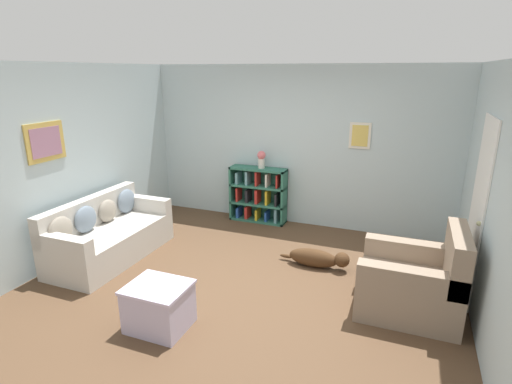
# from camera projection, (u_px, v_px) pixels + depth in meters

# --- Properties ---
(ground_plane) EXTENTS (14.00, 14.00, 0.00)m
(ground_plane) POSITION_uv_depth(u_px,v_px,m) (244.00, 282.00, 4.90)
(ground_plane) COLOR brown
(wall_back) EXTENTS (5.60, 0.13, 2.60)m
(wall_back) POSITION_uv_depth(u_px,v_px,m) (297.00, 147.00, 6.53)
(wall_back) COLOR silver
(wall_back) RESTS_ON ground_plane
(wall_left) EXTENTS (0.13, 5.00, 2.60)m
(wall_left) POSITION_uv_depth(u_px,v_px,m) (70.00, 162.00, 5.41)
(wall_left) COLOR silver
(wall_left) RESTS_ON ground_plane
(wall_right) EXTENTS (0.16, 5.00, 2.60)m
(wall_right) POSITION_uv_depth(u_px,v_px,m) (499.00, 207.00, 3.66)
(wall_right) COLOR silver
(wall_right) RESTS_ON ground_plane
(couch) EXTENTS (0.82, 1.78, 0.83)m
(couch) POSITION_uv_depth(u_px,v_px,m) (108.00, 235.00, 5.50)
(couch) COLOR beige
(couch) RESTS_ON ground_plane
(bookshelf) EXTENTS (0.97, 0.28, 0.94)m
(bookshelf) POSITION_uv_depth(u_px,v_px,m) (258.00, 195.00, 6.81)
(bookshelf) COLOR #2D6B56
(bookshelf) RESTS_ON ground_plane
(recliner_chair) EXTENTS (1.02, 0.89, 0.97)m
(recliner_chair) POSITION_uv_depth(u_px,v_px,m) (415.00, 283.00, 4.24)
(recliner_chair) COLOR gray
(recliner_chair) RESTS_ON ground_plane
(coffee_table) EXTENTS (0.60, 0.51, 0.47)m
(coffee_table) POSITION_uv_depth(u_px,v_px,m) (159.00, 305.00, 3.98)
(coffee_table) COLOR #BCB2D1
(coffee_table) RESTS_ON ground_plane
(dog) EXTENTS (0.95, 0.22, 0.26)m
(dog) POSITION_uv_depth(u_px,v_px,m) (318.00, 258.00, 5.26)
(dog) COLOR #472D19
(dog) RESTS_ON ground_plane
(vase) EXTENTS (0.14, 0.14, 0.29)m
(vase) POSITION_uv_depth(u_px,v_px,m) (261.00, 159.00, 6.59)
(vase) COLOR silver
(vase) RESTS_ON bookshelf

